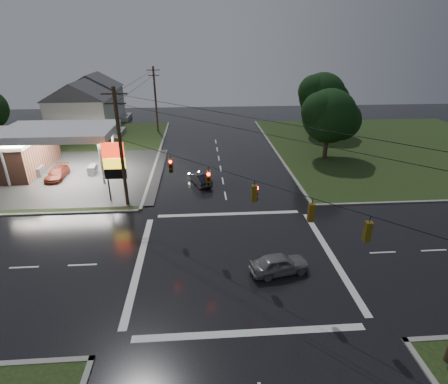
{
  "coord_description": "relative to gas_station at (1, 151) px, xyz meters",
  "views": [
    {
      "loc": [
        -2.43,
        -21.11,
        14.81
      ],
      "look_at": [
        -0.56,
        5.23,
        3.0
      ],
      "focal_mm": 28.0,
      "sensor_mm": 36.0,
      "label": 1
    }
  ],
  "objects": [
    {
      "name": "utility_pole_n",
      "position": [
        16.18,
        18.3,
        2.92
      ],
      "size": [
        2.2,
        0.32,
        10.5
      ],
      "color": "#382619",
      "rests_on": "ground"
    },
    {
      "name": "grass_nw",
      "position": [
        -0.32,
        6.3,
        -2.51
      ],
      "size": [
        36.0,
        36.0,
        0.08
      ],
      "primitive_type": "cube",
      "color": "black",
      "rests_on": "ground"
    },
    {
      "name": "gas_station",
      "position": [
        0.0,
        0.0,
        0.0
      ],
      "size": [
        26.2,
        18.0,
        5.6
      ],
      "color": "#2D2D2D",
      "rests_on": "ground"
    },
    {
      "name": "house_near",
      "position": [
        4.73,
        16.3,
        1.86
      ],
      "size": [
        11.05,
        8.48,
        8.6
      ],
      "color": "silver",
      "rests_on": "ground"
    },
    {
      "name": "pylon_sign",
      "position": [
        15.18,
        -9.2,
        1.46
      ],
      "size": [
        2.0,
        0.35,
        6.0
      ],
      "color": "#59595E",
      "rests_on": "ground"
    },
    {
      "name": "house_far",
      "position": [
        3.73,
        28.3,
        1.86
      ],
      "size": [
        11.05,
        8.48,
        8.6
      ],
      "color": "silver",
      "rests_on": "ground"
    },
    {
      "name": "grass_ne",
      "position": [
        51.68,
        6.3,
        -2.51
      ],
      "size": [
        36.0,
        36.0,
        0.08
      ],
      "primitive_type": "cube",
      "color": "black",
      "rests_on": "ground"
    },
    {
      "name": "car_crossing",
      "position": [
        28.4,
        -21.5,
        -1.86
      ],
      "size": [
        4.3,
        2.39,
        1.38
      ],
      "primitive_type": "imported",
      "rotation": [
        0.0,
        0.0,
        1.77
      ],
      "color": "slate",
      "rests_on": "ground"
    },
    {
      "name": "ground",
      "position": [
        25.68,
        -19.7,
        -2.55
      ],
      "size": [
        120.0,
        120.0,
        0.0
      ],
      "primitive_type": "plane",
      "color": "black",
      "rests_on": "ground"
    },
    {
      "name": "tree_ne_far",
      "position": [
        42.83,
        14.29,
        3.63
      ],
      "size": [
        8.46,
        7.2,
        9.8
      ],
      "color": "black",
      "rests_on": "ground"
    },
    {
      "name": "tree_ne_near",
      "position": [
        39.82,
        2.29,
        3.01
      ],
      "size": [
        7.99,
        6.8,
        8.98
      ],
      "color": "black",
      "rests_on": "ground"
    },
    {
      "name": "car_north",
      "position": [
        23.19,
        -5.49,
        -1.91
      ],
      "size": [
        2.57,
        4.07,
        1.27
      ],
      "primitive_type": "imported",
      "rotation": [
        0.0,
        0.0,
        3.49
      ],
      "color": "black",
      "rests_on": "ground"
    },
    {
      "name": "utility_pole_nw",
      "position": [
        16.18,
        -10.2,
        3.17
      ],
      "size": [
        2.2,
        0.32,
        11.0
      ],
      "color": "#382619",
      "rests_on": "ground"
    },
    {
      "name": "traffic_signals",
      "position": [
        25.69,
        -19.72,
        3.93
      ],
      "size": [
        26.87,
        26.87,
        1.47
      ],
      "color": "black",
      "rests_on": "ground"
    },
    {
      "name": "car_pump",
      "position": [
        7.05,
        -2.77,
        -1.91
      ],
      "size": [
        1.8,
        4.38,
        1.27
      ],
      "primitive_type": "imported",
      "rotation": [
        0.0,
        0.0,
        0.0
      ],
      "color": "#561C13",
      "rests_on": "ground"
    }
  ]
}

